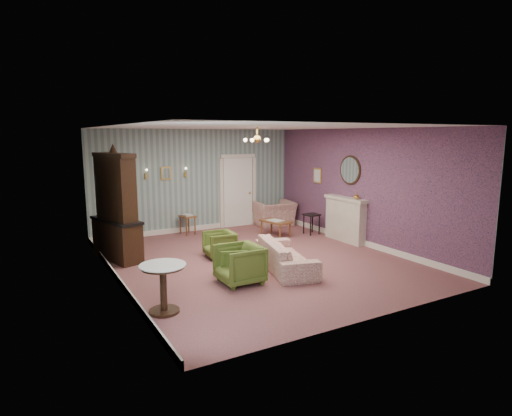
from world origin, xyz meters
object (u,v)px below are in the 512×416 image
dresser (115,204)px  fireplace (345,219)px  pedestal_table (163,288)px  wingback_chair (274,210)px  olive_chair_c (220,243)px  side_table_black (311,224)px  sofa_chintz (286,250)px  olive_chair_a (239,262)px  olive_chair_b (236,259)px  coffee_table (276,228)px

dresser → fireplace: dresser is taller
pedestal_table → wingback_chair: bearing=43.5°
olive_chair_c → side_table_black: 3.28m
sofa_chintz → side_table_black: sofa_chintz is taller
sofa_chintz → pedestal_table: size_ratio=2.57×
olive_chair_a → wingback_chair: 5.24m
dresser → pedestal_table: dresser is taller
olive_chair_b → olive_chair_c: bearing=-171.0°
wingback_chair → side_table_black: (0.28, -1.51, -0.21)m
wingback_chair → coffee_table: 1.42m
olive_chair_a → sofa_chintz: olive_chair_a is taller
pedestal_table → fireplace: bearing=21.1°
olive_chair_c → wingback_chair: size_ratio=0.58×
olive_chair_c → side_table_black: bearing=109.1°
dresser → coffee_table: (4.24, 0.15, -1.03)m
dresser → pedestal_table: 3.46m
sofa_chintz → dresser: dresser is taller
olive_chair_b → olive_chair_c: olive_chair_b is taller
pedestal_table → dresser: bearing=90.0°
olive_chair_c → dresser: bearing=-110.6°
wingback_chair → olive_chair_a: bearing=57.3°
olive_chair_a → pedestal_table: bearing=-68.9°
olive_chair_c → olive_chair_a: bearing=-7.9°
dresser → fireplace: (5.51, -1.22, -0.67)m
coffee_table → olive_chair_a: bearing=-132.1°
side_table_black → pedestal_table: size_ratio=0.73×
olive_chair_c → dresser: (-2.04, 0.97, 0.93)m
olive_chair_c → sofa_chintz: 1.68m
olive_chair_b → wingback_chair: bearing=159.6°
wingback_chair → dresser: (-4.94, -1.34, 0.76)m
coffee_table → side_table_black: (0.99, -0.31, 0.07)m
olive_chair_b → coffee_table: size_ratio=0.79×
olive_chair_a → wingback_chair: size_ratio=0.70×
olive_chair_a → fireplace: bearing=111.7°
olive_chair_c → fireplace: 3.49m
pedestal_table → olive_chair_a: bearing=20.7°
wingback_chair → pedestal_table: 6.81m
olive_chair_a → olive_chair_b: size_ratio=1.17×
olive_chair_a → pedestal_table: olive_chair_a is taller
sofa_chintz → pedestal_table: 3.01m
sofa_chintz → dresser: (-2.87, 2.43, 0.86)m
olive_chair_b → pedestal_table: (-1.77, -1.01, 0.05)m
fireplace → pedestal_table: bearing=-158.9°
olive_chair_a → olive_chair_c: size_ratio=1.22×
olive_chair_a → olive_chair_b: 0.41m
fireplace → side_table_black: fireplace is taller
olive_chair_c → dresser: 2.44m
wingback_chair → coffee_table: wingback_chair is taller
fireplace → sofa_chintz: bearing=-155.3°
dresser → side_table_black: 5.31m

